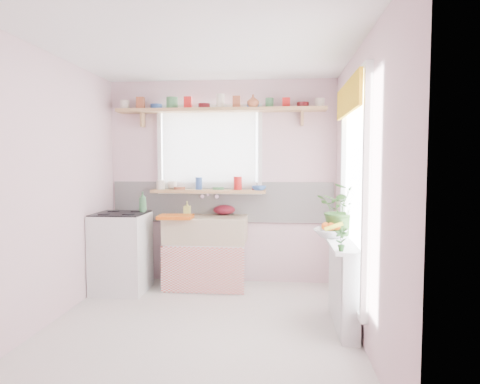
{
  "coord_description": "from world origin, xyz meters",
  "views": [
    {
      "loc": [
        0.71,
        -3.68,
        1.49
      ],
      "look_at": [
        0.32,
        0.55,
        1.2
      ],
      "focal_mm": 32.0,
      "sensor_mm": 36.0,
      "label": 1
    }
  ],
  "objects": [
    {
      "name": "room",
      "position": [
        0.66,
        0.86,
        1.37
      ],
      "size": [
        3.2,
        3.2,
        3.2
      ],
      "color": "silver",
      "rests_on": "ground"
    },
    {
      "name": "sink_unit",
      "position": [
        -0.15,
        1.29,
        0.43
      ],
      "size": [
        0.95,
        0.65,
        1.11
      ],
      "color": "white",
      "rests_on": "ground"
    },
    {
      "name": "cooker",
      "position": [
        -1.1,
        1.05,
        0.46
      ],
      "size": [
        0.58,
        0.58,
        0.93
      ],
      "color": "white",
      "rests_on": "ground"
    },
    {
      "name": "radiator_ledge",
      "position": [
        1.3,
        0.2,
        0.4
      ],
      "size": [
        0.22,
        0.95,
        0.78
      ],
      "color": "white",
      "rests_on": "ground"
    },
    {
      "name": "windowsill",
      "position": [
        -0.15,
        1.48,
        1.14
      ],
      "size": [
        1.4,
        0.22,
        0.04
      ],
      "primitive_type": "cube",
      "color": "tan",
      "rests_on": "room"
    },
    {
      "name": "pine_shelf",
      "position": [
        0.0,
        1.47,
        2.12
      ],
      "size": [
        2.52,
        0.24,
        0.04
      ],
      "primitive_type": "cube",
      "color": "tan",
      "rests_on": "room"
    },
    {
      "name": "shelf_crockery",
      "position": [
        -0.02,
        1.47,
        2.19
      ],
      "size": [
        2.47,
        0.11,
        0.12
      ],
      "color": "silver",
      "rests_on": "pine_shelf"
    },
    {
      "name": "sill_crockery",
      "position": [
        -0.2,
        1.48,
        1.21
      ],
      "size": [
        1.35,
        0.11,
        0.12
      ],
      "color": "silver",
      "rests_on": "windowsill"
    },
    {
      "name": "dish_tray",
      "position": [
        -0.47,
        1.1,
        0.87
      ],
      "size": [
        0.4,
        0.3,
        0.04
      ],
      "primitive_type": "cube",
      "rotation": [
        0.0,
        0.0,
        0.03
      ],
      "color": "orange",
      "rests_on": "sink_unit"
    },
    {
      "name": "colander",
      "position": [
        0.04,
        1.5,
        0.91
      ],
      "size": [
        0.31,
        0.31,
        0.12
      ],
      "primitive_type": "ellipsoid",
      "rotation": [
        0.0,
        0.0,
        0.15
      ],
      "color": "#5D101D",
      "rests_on": "sink_unit"
    },
    {
      "name": "jade_plant",
      "position": [
        1.33,
        0.6,
        1.03
      ],
      "size": [
        0.56,
        0.51,
        0.52
      ],
      "primitive_type": "imported",
      "rotation": [
        0.0,
        0.0,
        -0.28
      ],
      "color": "#335D25",
      "rests_on": "radiator_ledge"
    },
    {
      "name": "fruit_bowl",
      "position": [
        1.21,
        0.47,
        0.81
      ],
      "size": [
        0.39,
        0.39,
        0.08
      ],
      "primitive_type": "imported",
      "rotation": [
        0.0,
        0.0,
        -0.23
      ],
      "color": "silver",
      "rests_on": "radiator_ledge"
    },
    {
      "name": "herb_pot",
      "position": [
        1.21,
        -0.2,
        0.87
      ],
      "size": [
        0.11,
        0.09,
        0.18
      ],
      "primitive_type": "imported",
      "rotation": [
        0.0,
        0.0,
        -0.3
      ],
      "color": "#275A24",
      "rests_on": "radiator_ledge"
    },
    {
      "name": "soap_bottle_sink",
      "position": [
        -0.39,
        1.36,
        0.94
      ],
      "size": [
        0.08,
        0.08,
        0.18
      ],
      "primitive_type": "imported",
      "rotation": [
        0.0,
        0.0,
        0.03
      ],
      "color": "#D3D55E",
      "rests_on": "sink_unit"
    },
    {
      "name": "sill_cup",
      "position": [
        -0.61,
        1.54,
        1.21
      ],
      "size": [
        0.16,
        0.16,
        0.1
      ],
      "primitive_type": "imported",
      "rotation": [
        0.0,
        0.0,
        0.37
      ],
      "color": "white",
      "rests_on": "windowsill"
    },
    {
      "name": "sill_bowl",
      "position": [
        0.47,
        1.42,
        1.19
      ],
      "size": [
        0.21,
        0.21,
        0.05
      ],
      "primitive_type": "imported",
      "rotation": [
        0.0,
        0.0,
        0.24
      ],
      "color": "#3868B8",
      "rests_on": "windowsill"
    },
    {
      "name": "shelf_vase",
      "position": [
        0.4,
        1.41,
        2.21
      ],
      "size": [
        0.16,
        0.16,
        0.15
      ],
      "primitive_type": "imported",
      "rotation": [
        0.0,
        0.0,
        -0.12
      ],
      "color": "#AE5B35",
      "rests_on": "pine_shelf"
    },
    {
      "name": "cooker_bottle",
      "position": [
        -0.88,
        1.17,
        1.03
      ],
      "size": [
        0.11,
        0.11,
        0.24
      ],
      "primitive_type": "imported",
      "rotation": [
        0.0,
        0.0,
        0.29
      ],
      "color": "#40814D",
      "rests_on": "cooker"
    },
    {
      "name": "fruit",
      "position": [
        1.22,
        0.47,
        0.88
      ],
      "size": [
        0.2,
        0.14,
        0.1
      ],
      "color": "#E45713",
      "rests_on": "fruit_bowl"
    }
  ]
}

